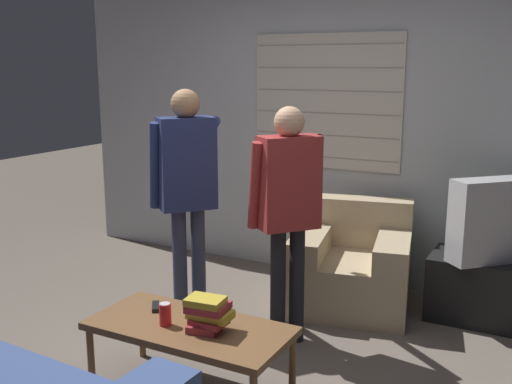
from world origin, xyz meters
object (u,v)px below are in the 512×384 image
object	(u,v)px
person_left_standing	(187,180)
book_stack	(208,313)
tv	(502,220)
soda_can	(165,314)
spare_remote	(156,307)
coffee_table	(190,331)
armchair_beige	(352,266)
person_right_standing	(288,198)

from	to	relation	value
person_left_standing	book_stack	world-z (taller)	person_left_standing
tv	soda_can	xyz separation A→B (m)	(-1.49, -1.88, -0.28)
person_left_standing	spare_remote	distance (m)	0.97
coffee_table	person_left_standing	xyz separation A→B (m)	(-0.55, 0.81, 0.66)
coffee_table	soda_can	world-z (taller)	soda_can
armchair_beige	person_left_standing	bearing A→B (deg)	30.70
tv	spare_remote	bearing A→B (deg)	1.08
soda_can	person_left_standing	bearing A→B (deg)	116.74
person_left_standing	spare_remote	size ratio (longest dim) A/B	12.87
tv	book_stack	bearing A→B (deg)	10.99
coffee_table	person_right_standing	xyz separation A→B (m)	(0.19, 0.84, 0.60)
person_right_standing	armchair_beige	bearing A→B (deg)	28.14
coffee_table	spare_remote	size ratio (longest dim) A/B	8.71
armchair_beige	book_stack	xyz separation A→B (m)	(-0.24, -1.66, 0.20)
person_left_standing	soda_can	xyz separation A→B (m)	(0.44, -0.87, -0.56)
armchair_beige	spare_remote	size ratio (longest dim) A/B	7.80
coffee_table	person_right_standing	size ratio (longest dim) A/B	0.72
armchair_beige	tv	size ratio (longest dim) A/B	1.47
person_left_standing	spare_remote	bearing A→B (deg)	-119.59
coffee_table	soda_can	size ratio (longest dim) A/B	8.86
tv	soda_can	bearing A→B (deg)	6.92
book_stack	spare_remote	distance (m)	0.45
coffee_table	spare_remote	bearing A→B (deg)	162.67
armchair_beige	spare_remote	world-z (taller)	armchair_beige
coffee_table	person_right_standing	bearing A→B (deg)	77.17
spare_remote	person_right_standing	bearing A→B (deg)	19.98
tv	book_stack	distance (m)	2.23
person_right_standing	book_stack	distance (m)	0.98
coffee_table	person_right_standing	world-z (taller)	person_right_standing
tv	person_left_standing	xyz separation A→B (m)	(-1.93, -1.00, 0.28)
armchair_beige	book_stack	distance (m)	1.69
armchair_beige	person_right_standing	xyz separation A→B (m)	(-0.17, -0.81, 0.67)
tv	soda_can	world-z (taller)	tv
armchair_beige	coffee_table	xyz separation A→B (m)	(-0.36, -1.65, 0.07)
book_stack	coffee_table	bearing A→B (deg)	174.36
person_right_standing	spare_remote	size ratio (longest dim) A/B	12.15
person_left_standing	person_right_standing	world-z (taller)	person_left_standing
coffee_table	soda_can	distance (m)	0.17
person_right_standing	soda_can	xyz separation A→B (m)	(-0.31, -0.91, -0.50)
book_stack	soda_can	bearing A→B (deg)	-168.07
coffee_table	spare_remote	world-z (taller)	spare_remote
soda_can	spare_remote	world-z (taller)	soda_can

